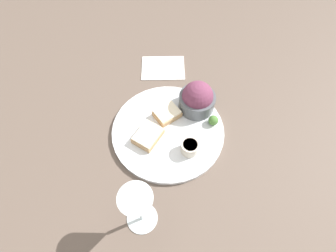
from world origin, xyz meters
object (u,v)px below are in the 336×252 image
Objects in this scene: cheese_toast_near at (148,136)px; salad_bowl at (197,99)px; wine_glass at (138,205)px; cheese_toast_far at (167,114)px; napkin at (163,68)px; sauce_ramekin at (190,147)px.

salad_bowl is at bearing 146.07° from cheese_toast_near.
salad_bowl is 0.64× the size of wine_glass.
cheese_toast_far is at bearing -173.13° from wine_glass.
napkin is (-0.51, -0.12, -0.12)m from wine_glass.
wine_glass is (0.22, 0.07, 0.10)m from cheese_toast_near.
napkin is at bearing -166.77° from wine_glass.
sauce_ramekin is 0.29× the size of wine_glass.
cheese_toast_near is (-0.00, -0.13, -0.01)m from sauce_ramekin.
napkin is (-0.29, -0.05, -0.02)m from cheese_toast_near.
cheese_toast_near and cheese_toast_far have the same top height.
cheese_toast_far is (0.06, -0.08, -0.03)m from salad_bowl.
salad_bowl is 2.23× the size of sauce_ramekin.
salad_bowl is 0.19m from cheese_toast_near.
cheese_toast_near is 1.01× the size of cheese_toast_far.
salad_bowl is at bearing 129.72° from cheese_toast_far.
sauce_ramekin is at bearing 8.25° from salad_bowl.
salad_bowl is 0.16m from sauce_ramekin.
cheese_toast_far is 0.33m from wine_glass.
cheese_toast_near is 0.53× the size of napkin.
wine_glass is at bearing -5.94° from salad_bowl.
salad_bowl is at bearing -171.75° from sauce_ramekin.
cheese_toast_far is at bearing 162.93° from cheese_toast_near.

